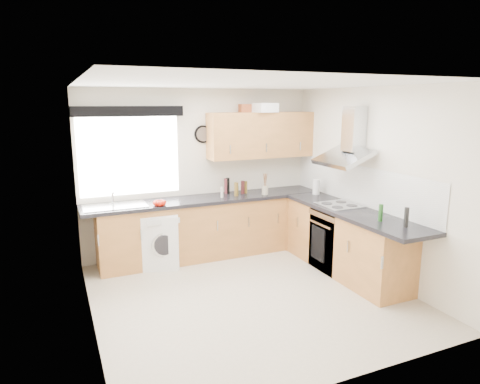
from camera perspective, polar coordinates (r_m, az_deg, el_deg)
name	(u,v)px	position (r m, az deg, el deg)	size (l,w,h in m)	color
ground_plane	(249,295)	(5.35, 1.26, -13.59)	(3.60, 3.60, 0.00)	beige
ceiling	(250,84)	(4.83, 1.40, 14.25)	(3.60, 3.60, 0.02)	white
wall_back	(200,172)	(6.59, -5.34, 2.65)	(3.60, 0.02, 2.50)	silver
wall_front	(348,240)	(3.45, 14.18, -6.17)	(3.60, 0.02, 2.50)	silver
wall_left	(85,210)	(4.50, -19.92, -2.32)	(0.02, 3.60, 2.50)	silver
wall_right	(373,183)	(5.92, 17.31, 1.12)	(0.02, 3.60, 2.50)	silver
window	(130,156)	(6.29, -14.50, 4.65)	(1.40, 0.02, 1.10)	white
window_blind	(128,111)	(6.15, -14.66, 10.38)	(1.50, 0.18, 0.14)	black
splashback	(357,185)	(6.15, 15.38, 0.96)	(0.01, 3.00, 0.54)	white
base_cab_back	(201,229)	(6.47, -5.22, -4.97)	(3.00, 0.58, 0.86)	#9E6632
base_cab_corner	(293,218)	(7.11, 7.13, -3.47)	(0.60, 0.60, 0.86)	#9E6632
base_cab_right	(345,242)	(6.05, 13.81, -6.48)	(0.58, 2.10, 0.86)	#9E6632
worktop_back	(207,199)	(6.38, -4.42, -0.98)	(3.60, 0.62, 0.05)	black
worktop_right	(353,212)	(5.81, 14.85, -2.63)	(0.62, 2.42, 0.05)	black
sink	(115,203)	(6.07, -16.36, -1.47)	(0.84, 0.46, 0.10)	#B3B7BC
oven	(338,239)	(6.16, 12.89, -6.15)	(0.56, 0.58, 0.85)	black
hob_plate	(339,205)	(6.03, 13.10, -1.70)	(0.52, 0.52, 0.01)	#B3B7BC
extractor_hood	(348,143)	(5.95, 14.26, 6.41)	(0.52, 0.78, 0.66)	#B3B7BC
upper_cabinets	(261,135)	(6.72, 2.82, 7.59)	(1.70, 0.35, 0.70)	#9E6632
washing_machine	(160,240)	(6.22, -10.62, -6.25)	(0.53, 0.51, 0.78)	white
wall_clock	(203,134)	(6.50, -4.90, 7.68)	(0.27, 0.27, 0.04)	black
casserole	(265,108)	(6.62, 3.40, 11.16)	(0.34, 0.24, 0.14)	white
storage_box	(248,108)	(6.71, 1.04, 11.11)	(0.27, 0.22, 0.12)	#AD522A
utensil_pot	(265,190)	(6.57, 3.36, 0.23)	(0.10, 0.10, 0.13)	#9F957C
kitchen_roll	(316,187)	(6.67, 10.13, 0.67)	(0.11, 0.11, 0.23)	white
tomato_cluster	(160,203)	(5.97, -10.68, -1.44)	(0.16, 0.16, 0.07)	red
jar_0	(228,186)	(6.63, -1.64, 0.84)	(0.06, 0.06, 0.25)	black
jar_1	(243,187)	(6.60, 0.36, 0.63)	(0.06, 0.06, 0.20)	#381414
jar_2	(222,192)	(6.36, -2.42, -0.03)	(0.04, 0.04, 0.16)	#BBAFA0
jar_3	(236,189)	(6.45, -0.51, 0.38)	(0.06, 0.06, 0.21)	brown
jar_4	(237,190)	(6.61, -0.41, 0.29)	(0.05, 0.05, 0.13)	#28581F
jar_5	(227,186)	(6.64, -1.80, 0.81)	(0.08, 0.08, 0.23)	#5B2025
jar_6	(246,187)	(6.66, 0.78, 0.64)	(0.05, 0.05, 0.19)	brown
bottle_0	(406,217)	(5.19, 21.30, -3.17)	(0.05, 0.05, 0.23)	black
bottle_1	(381,213)	(5.35, 18.25, -2.64)	(0.05, 0.05, 0.21)	#1D501C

